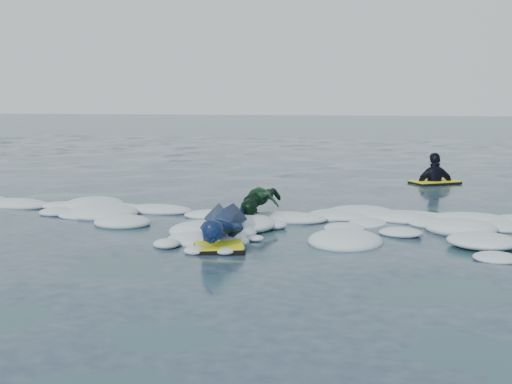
% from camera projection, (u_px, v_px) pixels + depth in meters
% --- Properties ---
extents(ground, '(120.00, 120.00, 0.00)m').
position_uv_depth(ground, '(226.00, 237.00, 8.41)').
color(ground, '#18323A').
rests_on(ground, ground).
extents(foam_band, '(12.00, 3.10, 0.30)m').
position_uv_depth(foam_band, '(243.00, 222.00, 9.41)').
color(foam_band, silver).
rests_on(foam_band, ground).
extents(prone_woman_unit, '(0.90, 1.70, 0.42)m').
position_uv_depth(prone_woman_unit, '(222.00, 225.00, 8.10)').
color(prone_woman_unit, black).
rests_on(prone_woman_unit, ground).
extents(prone_child_unit, '(0.69, 1.30, 0.49)m').
position_uv_depth(prone_child_unit, '(260.00, 204.00, 9.51)').
color(prone_child_unit, black).
rests_on(prone_child_unit, ground).
extents(waiting_rider_unit, '(1.16, 1.01, 1.52)m').
position_uv_depth(waiting_rider_unit, '(435.00, 188.00, 13.56)').
color(waiting_rider_unit, black).
rests_on(waiting_rider_unit, ground).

